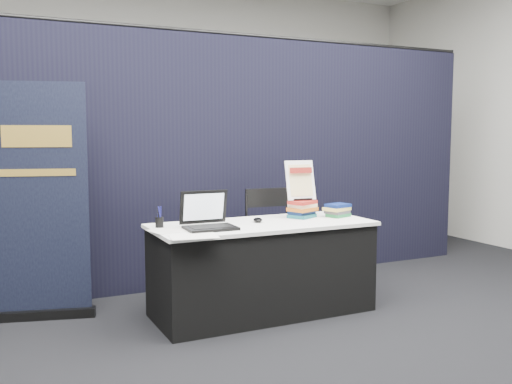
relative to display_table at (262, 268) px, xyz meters
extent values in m
plane|color=black|center=(0.00, -0.55, -0.38)|extent=(8.00, 8.00, 0.00)
cube|color=#BBBAB1|center=(0.00, 3.45, 1.37)|extent=(8.00, 0.02, 3.50)
cube|color=black|center=(0.00, 1.05, 0.82)|extent=(6.00, 0.08, 2.40)
cube|color=black|center=(0.00, 0.00, -0.02)|extent=(1.76, 0.71, 0.72)
cube|color=white|center=(0.00, 0.00, 0.36)|extent=(1.80, 0.75, 0.03)
cube|color=black|center=(-0.49, -0.11, 0.38)|extent=(0.39, 0.28, 0.02)
cube|color=black|center=(-0.49, 0.02, 0.53)|extent=(0.38, 0.08, 0.26)
cube|color=white|center=(-0.49, 0.01, 0.53)|extent=(0.32, 0.06, 0.21)
ellipsoid|color=black|center=(-0.02, 0.05, 0.39)|extent=(0.11, 0.13, 0.04)
cube|color=silver|center=(-0.76, -0.03, 0.38)|extent=(0.37, 0.30, 0.00)
cube|color=white|center=(-0.71, -0.34, 0.38)|extent=(0.37, 0.29, 0.00)
cube|color=silver|center=(-0.55, -0.03, 0.38)|extent=(0.37, 0.33, 0.00)
cylinder|color=black|center=(-0.82, 0.14, 0.41)|extent=(0.07, 0.07, 0.08)
cube|color=#1A5C63|center=(0.43, 0.11, 0.39)|extent=(0.26, 0.23, 0.03)
cube|color=navy|center=(0.43, 0.11, 0.42)|extent=(0.26, 0.23, 0.03)
cube|color=#BA5E1A|center=(0.43, 0.11, 0.45)|extent=(0.26, 0.23, 0.03)
cube|color=beige|center=(0.43, 0.11, 0.48)|extent=(0.26, 0.23, 0.03)
cube|color=#AA221B|center=(0.43, 0.11, 0.51)|extent=(0.26, 0.23, 0.03)
cube|color=#1D6F38|center=(0.73, 0.02, 0.39)|extent=(0.24, 0.21, 0.03)
cube|color=#47464B|center=(0.73, 0.02, 0.42)|extent=(0.24, 0.21, 0.03)
cube|color=#D3BA54|center=(0.73, 0.02, 0.44)|extent=(0.24, 0.21, 0.03)
cube|color=navy|center=(0.73, 0.02, 0.47)|extent=(0.24, 0.21, 0.03)
cube|color=black|center=(0.43, 0.09, 0.53)|extent=(0.17, 0.03, 0.01)
cylinder|color=black|center=(0.36, 0.18, 0.63)|extent=(0.02, 0.09, 0.25)
cylinder|color=black|center=(0.50, 0.18, 0.63)|extent=(0.02, 0.09, 0.25)
cube|color=white|center=(0.43, 0.14, 0.69)|extent=(0.27, 0.13, 0.34)
cube|color=#F3DC98|center=(0.43, 0.13, 0.69)|extent=(0.21, 0.10, 0.27)
cube|color=maroon|center=(0.43, 0.13, 0.78)|extent=(0.21, 0.04, 0.05)
cube|color=black|center=(-1.64, 0.62, -0.34)|extent=(0.79, 0.30, 0.07)
cube|color=black|center=(-1.64, 0.64, 0.56)|extent=(0.73, 0.22, 1.87)
cube|color=gold|center=(-1.64, 0.62, 1.07)|extent=(0.50, 0.14, 0.17)
cube|color=gold|center=(-1.64, 0.62, 0.79)|extent=(0.54, 0.15, 0.06)
cylinder|color=black|center=(0.09, 0.09, -0.14)|extent=(0.02, 0.02, 0.47)
cylinder|color=black|center=(0.51, 0.09, -0.14)|extent=(0.02, 0.02, 0.47)
cylinder|color=black|center=(0.09, 0.51, -0.14)|extent=(0.02, 0.02, 0.47)
cylinder|color=black|center=(0.51, 0.51, -0.14)|extent=(0.02, 0.02, 0.47)
cube|color=black|center=(0.30, 0.30, 0.12)|extent=(0.47, 0.47, 0.04)
cube|color=black|center=(0.30, 0.51, 0.51)|extent=(0.42, 0.06, 0.17)
camera|label=1|loc=(-2.03, -4.09, 1.11)|focal=40.00mm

